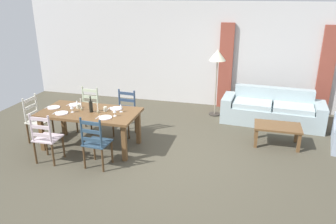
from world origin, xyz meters
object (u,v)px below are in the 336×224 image
at_px(dining_chair_near_left, 46,138).
at_px(couch, 272,111).
at_px(wine_glass_far_left, 77,103).
at_px(coffee_table, 277,128).
at_px(dining_table, 90,115).
at_px(wine_glass_near_left, 72,107).
at_px(dining_chair_far_right, 125,113).
at_px(wine_bottle, 91,106).
at_px(dining_chair_near_right, 96,142).
at_px(dining_chair_head_west, 37,119).
at_px(dining_chair_far_left, 88,110).
at_px(wine_glass_far_right, 121,106).
at_px(coffee_cup_primary, 105,109).
at_px(wine_glass_near_right, 114,111).
at_px(coffee_cup_secondary, 78,106).
at_px(standing_lamp, 217,59).

bearing_deg(dining_chair_near_left, couch, 36.96).
distance_m(wine_glass_far_left, coffee_table, 4.02).
bearing_deg(dining_table, wine_glass_near_left, -155.59).
relative_size(dining_chair_far_right, wine_bottle, 3.04).
distance_m(dining_chair_near_right, dining_chair_head_west, 1.80).
height_order(dining_table, dining_chair_far_right, dining_chair_far_right).
xyz_separation_m(dining_chair_near_right, couch, (3.04, 2.95, -0.19)).
bearing_deg(dining_table, dining_chair_far_left, 120.36).
distance_m(wine_glass_far_right, coffee_cup_primary, 0.32).
height_order(dining_chair_near_left, wine_glass_far_left, dining_chair_near_left).
distance_m(dining_chair_near_right, wine_glass_near_right, 0.72).
xyz_separation_m(dining_chair_far_left, wine_glass_far_right, (1.05, -0.64, 0.38)).
bearing_deg(dining_chair_near_right, wine_glass_far_left, 133.19).
relative_size(wine_bottle, wine_glass_far_right, 1.96).
xyz_separation_m(wine_glass_far_left, couch, (3.83, 2.10, -0.57)).
height_order(dining_chair_near_left, wine_bottle, wine_bottle).
xyz_separation_m(dining_chair_far_left, coffee_cup_secondary, (0.16, -0.67, 0.32)).
height_order(dining_chair_near_left, wine_glass_far_right, dining_chair_near_left).
xyz_separation_m(wine_glass_near_left, coffee_cup_primary, (0.59, 0.21, -0.07)).
distance_m(dining_table, dining_chair_near_right, 0.88).
bearing_deg(wine_glass_far_right, dining_chair_near_left, -140.31).
distance_m(dining_chair_far_left, dining_chair_far_right, 0.86).
relative_size(dining_chair_head_west, coffee_cup_secondary, 10.67).
xyz_separation_m(wine_glass_near_left, standing_lamp, (2.45, 2.54, 0.55)).
relative_size(dining_chair_head_west, coffee_table, 1.07).
distance_m(dining_table, couch, 4.17).
distance_m(dining_chair_near_left, couch, 4.99).
relative_size(coffee_cup_primary, couch, 0.04).
bearing_deg(wine_glass_near_left, dining_chair_near_right, -37.86).
height_order(wine_glass_near_right, standing_lamp, standing_lamp).
relative_size(dining_chair_near_right, coffee_cup_secondary, 10.67).
height_order(wine_glass_far_right, coffee_cup_secondary, wine_glass_far_right).
relative_size(dining_chair_far_right, wine_glass_near_right, 5.96).
relative_size(wine_bottle, wine_glass_far_left, 1.96).
height_order(dining_chair_near_right, coffee_cup_secondary, dining_chair_near_right).
bearing_deg(standing_lamp, dining_chair_far_left, -147.65).
height_order(dining_chair_far_right, wine_glass_near_right, dining_chair_far_right).
distance_m(coffee_cup_primary, coffee_cup_secondary, 0.58).
distance_m(wine_glass_near_right, standing_lamp, 3.03).
bearing_deg(wine_glass_near_right, dining_chair_head_west, 176.84).
bearing_deg(wine_glass_far_right, standing_lamp, 55.86).
distance_m(dining_chair_near_right, wine_glass_far_right, 0.94).
height_order(dining_chair_far_right, wine_bottle, wine_bottle).
distance_m(dining_chair_head_west, wine_glass_far_left, 0.96).
height_order(wine_glass_near_right, wine_glass_far_right, same).
height_order(dining_chair_near_right, wine_glass_far_right, dining_chair_near_right).
height_order(dining_chair_near_left, standing_lamp, standing_lamp).
bearing_deg(wine_glass_near_left, standing_lamp, 46.10).
distance_m(dining_chair_far_left, wine_glass_near_right, 1.41).
relative_size(dining_table, wine_bottle, 6.01).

